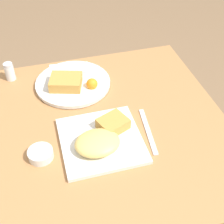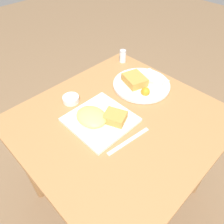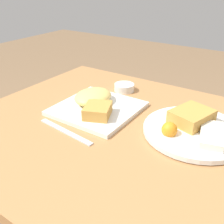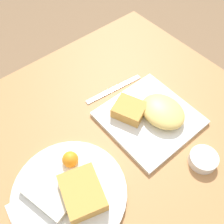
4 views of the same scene
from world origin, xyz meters
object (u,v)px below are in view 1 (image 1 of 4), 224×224
plate_square_near (101,139)px  butter_knife (148,131)px  plate_oval_far (72,82)px  sauce_ramekin (41,154)px  salt_shaker (10,72)px

plate_square_near → butter_knife: (0.16, 0.01, -0.02)m
plate_square_near → plate_oval_far: 0.33m
plate_square_near → sauce_ramekin: (-0.20, -0.00, -0.01)m
plate_square_near → plate_oval_far: bearing=96.4°
butter_knife → plate_oval_far: bearing=39.1°
sauce_ramekin → salt_shaker: bearing=99.6°
sauce_ramekin → butter_knife: (0.36, 0.02, -0.01)m
sauce_ramekin → salt_shaker: 0.45m
plate_oval_far → sauce_ramekin: size_ratio=3.76×
plate_square_near → butter_knife: plate_square_near is taller
plate_square_near → plate_oval_far: plate_square_near is taller
plate_square_near → sauce_ramekin: size_ratio=3.33×
plate_square_near → plate_oval_far: size_ratio=0.88×
plate_square_near → butter_knife: 0.17m
plate_square_near → salt_shaker: bearing=121.8°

